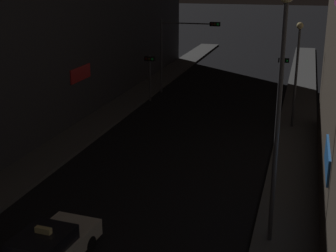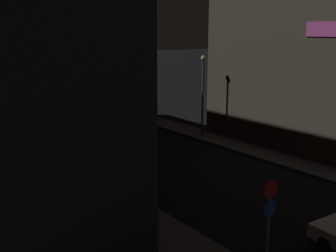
{
  "view_description": "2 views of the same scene",
  "coord_description": "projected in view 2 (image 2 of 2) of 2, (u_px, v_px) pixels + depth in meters",
  "views": [
    {
      "loc": [
        6.48,
        -7.36,
        9.48
      ],
      "look_at": [
        -0.08,
        15.53,
        1.94
      ],
      "focal_mm": 51.85,
      "sensor_mm": 36.0,
      "label": 1
    },
    {
      "loc": [
        -15.82,
        -1.85,
        8.59
      ],
      "look_at": [
        -0.0,
        19.57,
        2.44
      ],
      "focal_mm": 44.31,
      "sensor_mm": 36.0,
      "label": 2
    }
  ],
  "objects": [
    {
      "name": "street_lamp_far_block",
      "position": [
        203.0,
        87.0,
        33.07
      ],
      "size": [
        0.41,
        0.41,
        6.5
      ],
      "color": "#47474C",
      "rests_on": "sidewalk_right"
    },
    {
      "name": "traffic_light_right_kerb",
      "position": [
        143.0,
        98.0,
        38.34
      ],
      "size": [
        0.8,
        0.42,
        3.41
      ],
      "color": "#47474C",
      "rests_on": "ground_plane"
    },
    {
      "name": "sidewalk_right",
      "position": [
        168.0,
        125.0,
        38.21
      ],
      "size": [
        2.4,
        60.22,
        0.18
      ],
      "primitive_type": "cube",
      "color": "#4C4C4C",
      "rests_on": "ground_plane"
    },
    {
      "name": "traffic_light_overhead",
      "position": [
        59.0,
        85.0,
        33.5
      ],
      "size": [
        4.83,
        0.42,
        5.94
      ],
      "color": "#47474C",
      "rests_on": "ground_plane"
    },
    {
      "name": "sign_pole_left",
      "position": [
        269.0,
        224.0,
        13.2
      ],
      "size": [
        0.63,
        0.1,
        3.9
      ],
      "color": "#47474C",
      "rests_on": "sidewalk_left"
    },
    {
      "name": "traffic_light_left_kerb",
      "position": [
        53.0,
        115.0,
        30.48
      ],
      "size": [
        0.8,
        0.42,
        3.54
      ],
      "color": "#47474C",
      "rests_on": "ground_plane"
    },
    {
      "name": "sidewalk_left",
      "position": [
        32.0,
        147.0,
        30.9
      ],
      "size": [
        2.4,
        60.22,
        0.18
      ],
      "primitive_type": "cube",
      "color": "#4C4C4C",
      "rests_on": "ground_plane"
    }
  ]
}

